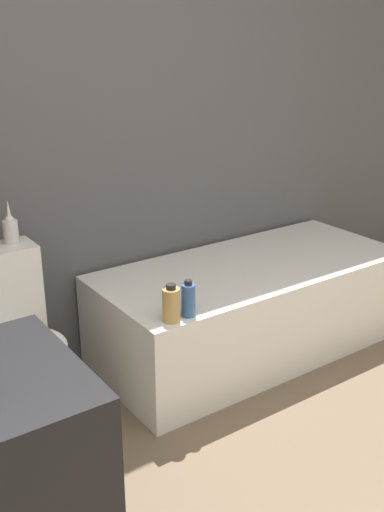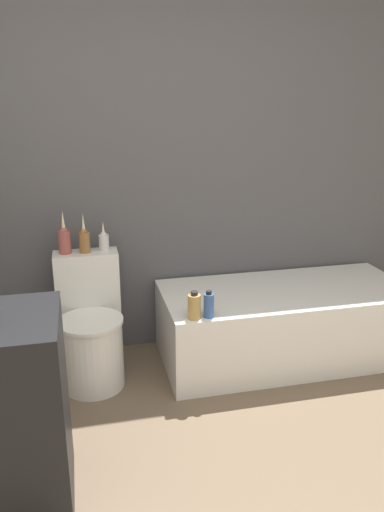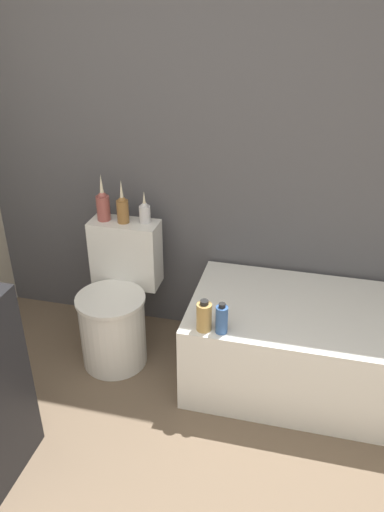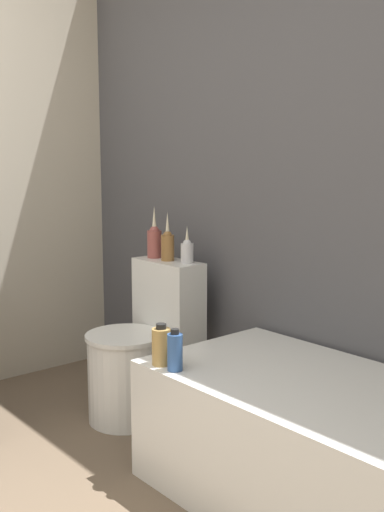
% 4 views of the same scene
% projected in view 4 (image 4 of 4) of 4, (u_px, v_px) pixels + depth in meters
% --- Properties ---
extents(wall_back_tiled, '(6.40, 0.06, 2.60)m').
position_uv_depth(wall_back_tiled, '(283.00, 152.00, 2.66)').
color(wall_back_tiled, '#4C4C51').
rests_on(wall_back_tiled, ground_plane).
extents(bathtub, '(1.62, 0.72, 0.48)m').
position_uv_depth(bathtub, '(357.00, 464.00, 2.02)').
color(bathtub, white).
rests_on(bathtub, ground).
extents(toilet, '(0.39, 0.55, 0.76)m').
position_uv_depth(toilet, '(139.00, 351.00, 2.96)').
color(toilet, white).
rests_on(toilet, ground).
extents(vase_gold, '(0.07, 0.07, 0.27)m').
position_uv_depth(vase_gold, '(154.00, 240.00, 3.08)').
color(vase_gold, '#994C47').
rests_on(vase_gold, toilet).
extents(vase_silver, '(0.07, 0.07, 0.25)m').
position_uv_depth(vase_silver, '(168.00, 244.00, 2.99)').
color(vase_silver, olive).
rests_on(vase_silver, toilet).
extents(vase_bronze, '(0.06, 0.06, 0.18)m').
position_uv_depth(vase_bronze, '(187.00, 250.00, 2.93)').
color(vase_bronze, silver).
rests_on(vase_bronze, toilet).
extents(shampoo_bottle_tall, '(0.07, 0.07, 0.16)m').
position_uv_depth(shampoo_bottle_tall, '(161.00, 346.00, 2.30)').
color(shampoo_bottle_tall, tan).
rests_on(shampoo_bottle_tall, bathtub).
extents(shampoo_bottle_short, '(0.06, 0.06, 0.16)m').
position_uv_depth(shampoo_bottle_short, '(175.00, 351.00, 2.23)').
color(shampoo_bottle_short, '#335999').
rests_on(shampoo_bottle_short, bathtub).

